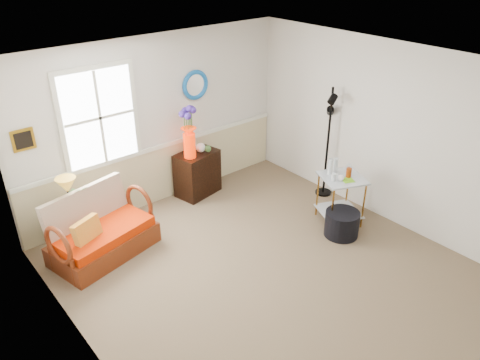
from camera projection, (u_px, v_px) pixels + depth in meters
floor at (268, 273)px, 5.95m from camera, size 4.50×5.00×0.01m
ceiling at (276, 70)px, 4.73m from camera, size 4.50×5.00×0.01m
walls at (272, 183)px, 5.34m from camera, size 4.51×5.01×2.60m
wainscot at (163, 173)px, 7.42m from camera, size 4.46×0.02×0.90m
chair_rail at (161, 146)px, 7.19m from camera, size 4.46×0.04×0.06m
window at (100, 118)px, 6.36m from camera, size 1.14×0.06×1.44m
picture at (23, 140)px, 5.81m from camera, size 0.28×0.03×0.28m
mirror at (195, 85)px, 7.20m from camera, size 0.47×0.07×0.47m
loveseat at (101, 226)px, 6.11m from camera, size 1.47×1.03×0.87m
throw_pillow at (88, 234)px, 5.87m from camera, size 0.40×0.24×0.39m
lamp_stand at (73, 227)px, 6.35m from camera, size 0.41×0.41×0.57m
table_lamp at (68, 194)px, 6.10m from camera, size 0.37×0.37×0.48m
potted_plant at (77, 200)px, 6.19m from camera, size 0.34×0.37×0.26m
cabinet at (197, 173)px, 7.60m from camera, size 0.75×0.56×0.73m
flower_vase at (189, 133)px, 7.10m from camera, size 0.25×0.25×0.81m
side_table at (340, 199)px, 6.85m from camera, size 0.77×0.77×0.74m
tabletop_items at (341, 169)px, 6.64m from camera, size 0.54×0.54×0.24m
floor_lamp at (328, 143)px, 7.34m from camera, size 0.31×0.31×1.81m
ottoman at (342, 224)px, 6.61m from camera, size 0.55×0.55×0.37m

